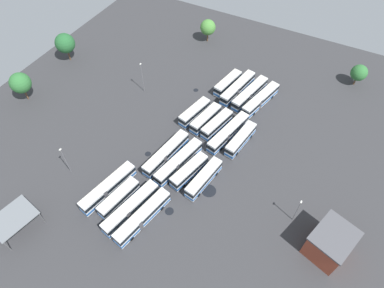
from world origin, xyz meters
TOP-DOWN VIEW (x-y plane):
  - ground_plane at (0.00, 0.00)m, footprint 122.52×122.52m
  - bus_row0_slot1 at (-22.91, 1.05)m, footprint 14.56×5.35m
  - bus_row0_slot2 at (-22.33, 4.37)m, footprint 14.55×5.49m
  - bus_row0_slot3 at (-21.55, 7.97)m, footprint 10.51×4.32m
  - bus_row0_slot4 at (-20.56, 11.56)m, footprint 14.56×5.34m
  - bus_row1_slot0 at (-8.55, -5.87)m, footprint 11.39×4.17m
  - bus_row1_slot1 at (-8.32, -2.01)m, footprint 10.67×4.94m
  - bus_row1_slot2 at (-7.24, 1.36)m, footprint 14.56×5.40m
  - bus_row1_slot3 at (-6.48, 5.19)m, footprint 14.57×4.70m
  - bus_row2_slot0 at (5.91, -8.77)m, footprint 11.23×4.08m
  - bus_row2_slot1 at (6.44, -5.17)m, footprint 14.55×5.51m
  - bus_row2_slot2 at (7.70, -1.43)m, footprint 10.45×4.71m
  - bus_row2_slot3 at (8.13, 1.94)m, footprint 10.59×4.40m
  - bus_row2_slot4 at (8.83, 5.56)m, footprint 10.44×4.58m
  - bus_row3_slot1 at (21.42, -8.07)m, footprint 14.53×5.87m
  - bus_row3_slot2 at (22.39, -4.55)m, footprint 14.56×5.42m
  - bus_row3_slot3 at (22.95, -0.71)m, footprint 14.57×4.94m
  - bus_row3_slot4 at (23.55, 2.58)m, footprint 10.66×4.40m
  - depot_building at (-11.22, -34.13)m, footprint 10.22×9.24m
  - maintenance_shelter at (-35.97, 22.89)m, footprint 9.58×8.12m
  - lamp_post_mid_lot at (-7.88, -26.51)m, footprint 0.56×0.28m
  - lamp_post_near_entrance at (-20.21, 23.07)m, footprint 0.56×0.28m
  - lamp_post_by_building at (11.45, 23.23)m, footprint 0.56×0.28m
  - tree_northeast at (12.81, 51.79)m, footprint 5.91×5.91m
  - tree_east_edge at (42.14, 18.14)m, footprint 4.96×4.96m
  - tree_northwest at (42.53, -29.41)m, footprint 4.61×4.61m
  - tree_west_edge at (-6.65, 50.21)m, footprint 5.63×5.63m
  - puddle_back_corner at (15.90, 6.39)m, footprint 1.61×1.61m
  - puddle_front_lane at (18.61, 10.24)m, footprint 1.47×1.47m
  - puddle_near_shelter at (-18.36, -2.58)m, footprint 1.92×1.92m
  - puddle_centre_drain at (-7.42, 9.89)m, footprint 1.50×1.50m
  - puddle_between_rows at (-9.84, -7.84)m, footprint 3.34×3.34m

SIDE VIEW (x-z plane):
  - ground_plane at x=0.00m, z-range 0.00..0.00m
  - puddle_back_corner at x=15.90m, z-range 0.00..0.01m
  - puddle_front_lane at x=18.61m, z-range 0.00..0.01m
  - puddle_near_shelter at x=-18.36m, z-range 0.00..0.01m
  - puddle_centre_drain at x=-7.42m, z-range 0.00..0.01m
  - puddle_between_rows at x=-9.84m, z-range 0.00..0.01m
  - bus_row2_slot4 at x=8.83m, z-range 0.10..3.69m
  - bus_row2_slot2 at x=7.70m, z-range 0.10..3.69m
  - bus_row0_slot3 at x=-21.55m, z-range 0.10..3.69m
  - bus_row2_slot3 at x=8.13m, z-range 0.10..3.69m
  - bus_row3_slot4 at x=23.55m, z-range 0.10..3.69m
  - bus_row1_slot1 at x=-8.32m, z-range 0.10..3.69m
  - bus_row2_slot0 at x=5.91m, z-range 0.10..3.69m
  - bus_row1_slot0 at x=-8.55m, z-range 0.10..3.69m
  - bus_row0_slot1 at x=-22.91m, z-range 0.10..3.69m
  - bus_row0_slot2 at x=-22.33m, z-range 0.10..3.69m
  - bus_row0_slot4 at x=-20.56m, z-range 0.10..3.69m
  - bus_row1_slot2 at x=-7.24m, z-range 0.10..3.69m
  - bus_row1_slot3 at x=-6.48m, z-range 0.10..3.69m
  - bus_row2_slot1 at x=6.44m, z-range 0.10..3.69m
  - bus_row3_slot1 at x=21.42m, z-range 0.10..3.69m
  - bus_row3_slot2 at x=22.39m, z-range 0.10..3.69m
  - bus_row3_slot3 at x=22.95m, z-range 0.10..3.69m
  - depot_building at x=-11.22m, z-range 0.02..6.64m
  - maintenance_shelter at x=-35.97m, z-range 1.87..6.02m
  - lamp_post_mid_lot at x=-7.88m, z-range 0.41..7.92m
  - tree_northwest at x=42.53m, z-range 0.94..7.47m
  - lamp_post_near_entrance at x=-20.21m, z-range 0.42..8.73m
  - tree_east_edge at x=42.14m, z-range 1.27..8.81m
  - lamp_post_by_building at x=11.45m, z-range 0.42..9.91m
  - tree_west_edge at x=-6.65m, z-range 1.45..10.03m
  - tree_northeast at x=12.81m, z-range 1.49..10.42m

